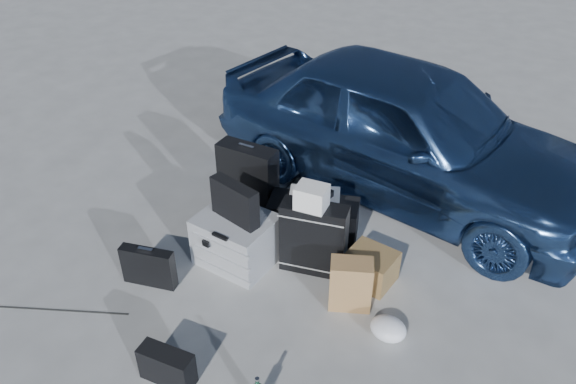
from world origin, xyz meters
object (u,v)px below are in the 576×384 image
at_px(pelican_case, 236,239).
at_px(suitcase_right, 314,238).
at_px(car, 406,129).
at_px(cardboard_box, 371,267).
at_px(briefcase, 149,267).
at_px(suitcase_left, 248,181).
at_px(duffel_bag, 313,220).

xyz_separation_m(pelican_case, suitcase_right, (0.61, 0.14, 0.10)).
bearing_deg(suitcase_right, car, 70.16).
xyz_separation_m(car, cardboard_box, (0.10, -1.41, -0.50)).
height_order(briefcase, suitcase_right, suitcase_right).
height_order(briefcase, suitcase_left, suitcase_left).
bearing_deg(cardboard_box, pelican_case, -170.45).
bearing_deg(pelican_case, suitcase_right, 23.69).
bearing_deg(suitcase_right, suitcase_left, 143.14).
relative_size(car, duffel_bag, 4.97).
distance_m(car, pelican_case, 1.91).
bearing_deg(suitcase_left, briefcase, -98.79).
xyz_separation_m(pelican_case, briefcase, (-0.51, -0.50, -0.05)).
bearing_deg(car, suitcase_left, 145.73).
distance_m(pelican_case, briefcase, 0.72).
distance_m(car, duffel_bag, 1.27).
distance_m(car, suitcase_left, 1.54).
height_order(briefcase, cardboard_box, briefcase).
height_order(car, duffel_bag, car).
bearing_deg(car, pelican_case, 164.78).
bearing_deg(suitcase_left, car, 46.06).
distance_m(pelican_case, suitcase_left, 0.67).
xyz_separation_m(pelican_case, duffel_bag, (0.47, 0.51, -0.03)).
distance_m(pelican_case, suitcase_right, 0.63).
bearing_deg(car, cardboard_box, -159.62).
bearing_deg(duffel_bag, suitcase_left, 159.24).
relative_size(suitcase_left, duffel_bag, 0.93).
xyz_separation_m(car, duffel_bag, (-0.50, -1.08, -0.45)).
relative_size(suitcase_left, suitcase_right, 1.12).
bearing_deg(pelican_case, briefcase, -124.43).
bearing_deg(duffel_bag, car, 54.41).
relative_size(pelican_case, briefcase, 1.38).
distance_m(briefcase, suitcase_left, 1.19).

